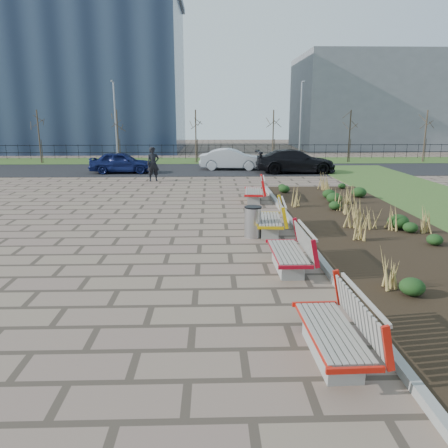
{
  "coord_description": "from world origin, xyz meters",
  "views": [
    {
      "loc": [
        1.18,
        -7.92,
        3.63
      ],
      "look_at": [
        1.5,
        3.0,
        0.9
      ],
      "focal_mm": 35.0,
      "sensor_mm": 36.0,
      "label": 1
    }
  ],
  "objects_px": {
    "car_black": "(295,161)",
    "bench_b": "(288,250)",
    "lamp_east": "(300,123)",
    "pedestrian": "(153,164)",
    "car_blue": "(121,162)",
    "bench_a": "(332,327)",
    "bench_d": "(253,190)",
    "lamp_west": "(116,123)",
    "litter_bin": "(253,222)",
    "bench_c": "(269,217)",
    "car_silver": "(231,159)"
  },
  "relations": [
    {
      "from": "car_black",
      "to": "bench_b",
      "type": "bearing_deg",
      "value": 168.62
    },
    {
      "from": "car_black",
      "to": "lamp_east",
      "type": "xyz_separation_m",
      "value": [
        1.42,
        5.91,
        2.28
      ]
    },
    {
      "from": "pedestrian",
      "to": "car_blue",
      "type": "bearing_deg",
      "value": 105.5
    },
    {
      "from": "bench_a",
      "to": "lamp_east",
      "type": "height_order",
      "value": "lamp_east"
    },
    {
      "from": "bench_d",
      "to": "car_black",
      "type": "height_order",
      "value": "car_black"
    },
    {
      "from": "lamp_west",
      "to": "car_black",
      "type": "bearing_deg",
      "value": -25.18
    },
    {
      "from": "lamp_east",
      "to": "litter_bin",
      "type": "bearing_deg",
      "value": -104.8
    },
    {
      "from": "bench_c",
      "to": "car_black",
      "type": "relative_size",
      "value": 0.41
    },
    {
      "from": "bench_a",
      "to": "lamp_west",
      "type": "bearing_deg",
      "value": 106.14
    },
    {
      "from": "bench_b",
      "to": "lamp_west",
      "type": "relative_size",
      "value": 0.35
    },
    {
      "from": "bench_b",
      "to": "lamp_west",
      "type": "distance_m",
      "value": 25.74
    },
    {
      "from": "bench_c",
      "to": "bench_d",
      "type": "bearing_deg",
      "value": 95.16
    },
    {
      "from": "car_silver",
      "to": "lamp_east",
      "type": "height_order",
      "value": "lamp_east"
    },
    {
      "from": "litter_bin",
      "to": "car_silver",
      "type": "xyz_separation_m",
      "value": [
        0.12,
        17.01,
        0.26
      ]
    },
    {
      "from": "bench_b",
      "to": "car_blue",
      "type": "xyz_separation_m",
      "value": [
        -7.58,
        18.31,
        0.2
      ]
    },
    {
      "from": "bench_b",
      "to": "bench_c",
      "type": "relative_size",
      "value": 1.0
    },
    {
      "from": "bench_c",
      "to": "car_silver",
      "type": "bearing_deg",
      "value": 96.7
    },
    {
      "from": "bench_a",
      "to": "lamp_east",
      "type": "distance_m",
      "value": 28.48
    },
    {
      "from": "bench_c",
      "to": "lamp_west",
      "type": "height_order",
      "value": "lamp_west"
    },
    {
      "from": "pedestrian",
      "to": "lamp_east",
      "type": "distance_m",
      "value": 13.81
    },
    {
      "from": "lamp_east",
      "to": "bench_c",
      "type": "bearing_deg",
      "value": -103.66
    },
    {
      "from": "car_silver",
      "to": "lamp_west",
      "type": "distance_m",
      "value": 9.75
    },
    {
      "from": "bench_a",
      "to": "car_blue",
      "type": "relative_size",
      "value": 0.53
    },
    {
      "from": "car_blue",
      "to": "bench_b",
      "type": "bearing_deg",
      "value": -158.64
    },
    {
      "from": "car_blue",
      "to": "car_silver",
      "type": "xyz_separation_m",
      "value": [
        7.14,
        1.63,
        0.03
      ]
    },
    {
      "from": "bench_d",
      "to": "lamp_east",
      "type": "bearing_deg",
      "value": 76.79
    },
    {
      "from": "bench_c",
      "to": "pedestrian",
      "type": "distance_m",
      "value": 12.47
    },
    {
      "from": "pedestrian",
      "to": "car_silver",
      "type": "relative_size",
      "value": 0.45
    },
    {
      "from": "bench_c",
      "to": "lamp_west",
      "type": "xyz_separation_m",
      "value": [
        -9.0,
        20.57,
        2.54
      ]
    },
    {
      "from": "pedestrian",
      "to": "lamp_west",
      "type": "bearing_deg",
      "value": 93.31
    },
    {
      "from": "bench_d",
      "to": "car_black",
      "type": "relative_size",
      "value": 0.41
    },
    {
      "from": "bench_d",
      "to": "litter_bin",
      "type": "xyz_separation_m",
      "value": [
        -0.56,
        -5.74,
        -0.03
      ]
    },
    {
      "from": "pedestrian",
      "to": "car_black",
      "type": "height_order",
      "value": "pedestrian"
    },
    {
      "from": "litter_bin",
      "to": "car_blue",
      "type": "relative_size",
      "value": 0.23
    },
    {
      "from": "car_black",
      "to": "bench_a",
      "type": "bearing_deg",
      "value": 170.59
    },
    {
      "from": "car_silver",
      "to": "litter_bin",
      "type": "bearing_deg",
      "value": -175.18
    },
    {
      "from": "car_black",
      "to": "pedestrian",
      "type": "bearing_deg",
      "value": 110.61
    },
    {
      "from": "pedestrian",
      "to": "car_silver",
      "type": "xyz_separation_m",
      "value": [
        4.65,
        5.16,
        -0.24
      ]
    },
    {
      "from": "bench_d",
      "to": "car_blue",
      "type": "xyz_separation_m",
      "value": [
        -7.58,
        9.65,
        0.2
      ]
    },
    {
      "from": "bench_b",
      "to": "bench_a",
      "type": "bearing_deg",
      "value": -90.53
    },
    {
      "from": "litter_bin",
      "to": "car_blue",
      "type": "height_order",
      "value": "car_blue"
    },
    {
      "from": "litter_bin",
      "to": "car_silver",
      "type": "relative_size",
      "value": 0.22
    },
    {
      "from": "bench_a",
      "to": "bench_b",
      "type": "xyz_separation_m",
      "value": [
        0.0,
        3.94,
        0.0
      ]
    },
    {
      "from": "car_black",
      "to": "bench_d",
      "type": "bearing_deg",
      "value": 159.0
    },
    {
      "from": "litter_bin",
      "to": "lamp_west",
      "type": "height_order",
      "value": "lamp_west"
    },
    {
      "from": "car_black",
      "to": "car_silver",
      "type": "bearing_deg",
      "value": 64.93
    },
    {
      "from": "bench_c",
      "to": "lamp_east",
      "type": "relative_size",
      "value": 0.35
    },
    {
      "from": "car_silver",
      "to": "bench_c",
      "type": "bearing_deg",
      "value": -173.24
    },
    {
      "from": "pedestrian",
      "to": "lamp_east",
      "type": "xyz_separation_m",
      "value": [
        10.09,
        9.2,
        2.08
      ]
    },
    {
      "from": "bench_a",
      "to": "lamp_east",
      "type": "relative_size",
      "value": 0.35
    }
  ]
}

